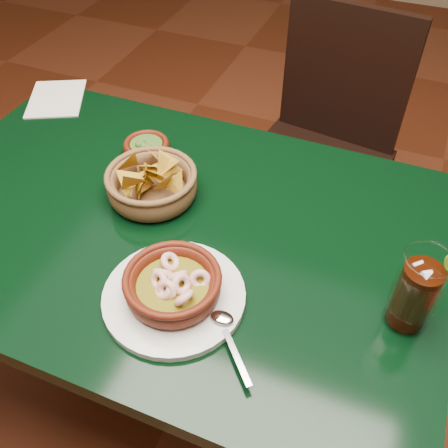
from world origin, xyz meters
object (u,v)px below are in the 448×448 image
at_px(shrimp_plate, 173,288).
at_px(dining_chair, 322,147).
at_px(cola_drink, 416,292).
at_px(chip_basket, 152,184).
at_px(dining_table, 171,251).

bearing_deg(shrimp_plate, dining_chair, 84.32).
bearing_deg(dining_chair, cola_drink, -67.90).
bearing_deg(chip_basket, dining_table, -40.76).
relative_size(dining_table, dining_chair, 1.27).
height_order(dining_table, shrimp_plate, shrimp_plate).
relative_size(dining_chair, cola_drink, 4.90).
bearing_deg(chip_basket, cola_drink, -12.27).
distance_m(dining_chair, cola_drink, 0.90).
relative_size(dining_table, cola_drink, 6.23).
bearing_deg(cola_drink, shrimp_plate, -164.19).
relative_size(chip_basket, cola_drink, 1.23).
height_order(dining_table, chip_basket, chip_basket).
xyz_separation_m(shrimp_plate, cola_drink, (0.41, 0.11, 0.05)).
bearing_deg(shrimp_plate, dining_table, 120.20).
bearing_deg(dining_chair, dining_table, -105.38).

